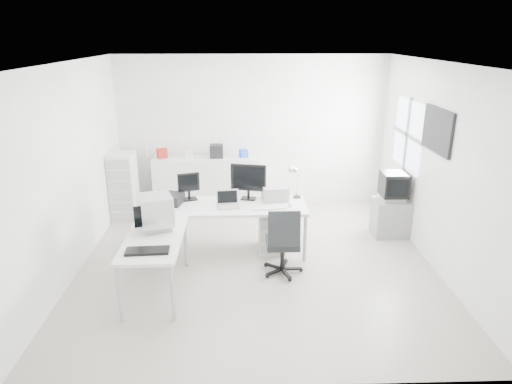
{
  "coord_description": "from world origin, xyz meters",
  "views": [
    {
      "loc": [
        -0.2,
        -5.95,
        3.15
      ],
      "look_at": [
        0.0,
        0.2,
        1.0
      ],
      "focal_mm": 32.0,
      "sensor_mm": 36.0,
      "label": 1
    }
  ],
  "objects_px": {
    "lcd_monitor_small": "(189,187)",
    "sideboard": "(207,183)",
    "inkjet_printer": "(168,199)",
    "tv_cabinet": "(390,217)",
    "filing_cabinet": "(124,187)",
    "drawer_pedestal": "(272,231)",
    "side_desk": "(156,264)",
    "laser_printer": "(275,193)",
    "lcd_monitor_large": "(248,182)",
    "main_desk": "(226,228)",
    "crt_monitor": "(156,212)",
    "laptop": "(228,201)",
    "crt_tv": "(394,187)",
    "office_chair": "(283,240)"
  },
  "relations": [
    {
      "from": "tv_cabinet",
      "to": "crt_tv",
      "type": "xyz_separation_m",
      "value": [
        0.0,
        0.0,
        0.53
      ]
    },
    {
      "from": "lcd_monitor_small",
      "to": "office_chair",
      "type": "relative_size",
      "value": 0.42
    },
    {
      "from": "laptop",
      "to": "filing_cabinet",
      "type": "bearing_deg",
      "value": 134.81
    },
    {
      "from": "inkjet_printer",
      "to": "crt_tv",
      "type": "bearing_deg",
      "value": 19.97
    },
    {
      "from": "inkjet_printer",
      "to": "laser_printer",
      "type": "distance_m",
      "value": 1.6
    },
    {
      "from": "lcd_monitor_small",
      "to": "sideboard",
      "type": "height_order",
      "value": "lcd_monitor_small"
    },
    {
      "from": "main_desk",
      "to": "office_chair",
      "type": "bearing_deg",
      "value": -40.35
    },
    {
      "from": "lcd_monitor_large",
      "to": "drawer_pedestal",
      "type": "bearing_deg",
      "value": -17.08
    },
    {
      "from": "lcd_monitor_small",
      "to": "lcd_monitor_large",
      "type": "relative_size",
      "value": 0.74
    },
    {
      "from": "drawer_pedestal",
      "to": "office_chair",
      "type": "relative_size",
      "value": 0.6
    },
    {
      "from": "main_desk",
      "to": "lcd_monitor_large",
      "type": "relative_size",
      "value": 4.28
    },
    {
      "from": "main_desk",
      "to": "tv_cabinet",
      "type": "distance_m",
      "value": 2.72
    },
    {
      "from": "side_desk",
      "to": "crt_tv",
      "type": "xyz_separation_m",
      "value": [
        3.52,
        1.62,
        0.46
      ]
    },
    {
      "from": "lcd_monitor_small",
      "to": "crt_tv",
      "type": "height_order",
      "value": "lcd_monitor_small"
    },
    {
      "from": "main_desk",
      "to": "lcd_monitor_small",
      "type": "xyz_separation_m",
      "value": [
        -0.55,
        0.25,
        0.58
      ]
    },
    {
      "from": "lcd_monitor_small",
      "to": "sideboard",
      "type": "bearing_deg",
      "value": 67.77
    },
    {
      "from": "side_desk",
      "to": "tv_cabinet",
      "type": "height_order",
      "value": "side_desk"
    },
    {
      "from": "side_desk",
      "to": "laser_printer",
      "type": "xyz_separation_m",
      "value": [
        1.6,
        1.32,
        0.48
      ]
    },
    {
      "from": "crt_monitor",
      "to": "crt_tv",
      "type": "bearing_deg",
      "value": 1.82
    },
    {
      "from": "main_desk",
      "to": "lcd_monitor_small",
      "type": "bearing_deg",
      "value": 155.56
    },
    {
      "from": "filing_cabinet",
      "to": "drawer_pedestal",
      "type": "bearing_deg",
      "value": -27.68
    },
    {
      "from": "crt_monitor",
      "to": "office_chair",
      "type": "height_order",
      "value": "crt_monitor"
    },
    {
      "from": "laptop",
      "to": "office_chair",
      "type": "xyz_separation_m",
      "value": [
        0.75,
        -0.58,
        -0.36
      ]
    },
    {
      "from": "lcd_monitor_large",
      "to": "sideboard",
      "type": "height_order",
      "value": "lcd_monitor_large"
    },
    {
      "from": "laptop",
      "to": "filing_cabinet",
      "type": "distance_m",
      "value": 2.4
    },
    {
      "from": "drawer_pedestal",
      "to": "lcd_monitor_small",
      "type": "distance_m",
      "value": 1.43
    },
    {
      "from": "crt_tv",
      "to": "tv_cabinet",
      "type": "bearing_deg",
      "value": 0.0
    },
    {
      "from": "office_chair",
      "to": "filing_cabinet",
      "type": "height_order",
      "value": "filing_cabinet"
    },
    {
      "from": "main_desk",
      "to": "crt_tv",
      "type": "distance_m",
      "value": 2.76
    },
    {
      "from": "lcd_monitor_large",
      "to": "sideboard",
      "type": "distance_m",
      "value": 1.89
    },
    {
      "from": "inkjet_printer",
      "to": "tv_cabinet",
      "type": "relative_size",
      "value": 0.7
    },
    {
      "from": "lcd_monitor_small",
      "to": "laser_printer",
      "type": "relative_size",
      "value": 1.09
    },
    {
      "from": "sideboard",
      "to": "laptop",
      "type": "bearing_deg",
      "value": -76.99
    },
    {
      "from": "drawer_pedestal",
      "to": "sideboard",
      "type": "relative_size",
      "value": 0.31
    },
    {
      "from": "lcd_monitor_large",
      "to": "main_desk",
      "type": "bearing_deg",
      "value": -131.8
    },
    {
      "from": "crt_monitor",
      "to": "office_chair",
      "type": "relative_size",
      "value": 0.47
    },
    {
      "from": "lcd_monitor_small",
      "to": "sideboard",
      "type": "xyz_separation_m",
      "value": [
        0.14,
        1.65,
        -0.47
      ]
    },
    {
      "from": "sideboard",
      "to": "filing_cabinet",
      "type": "xyz_separation_m",
      "value": [
        -1.42,
        -0.52,
        0.11
      ]
    },
    {
      "from": "main_desk",
      "to": "crt_tv",
      "type": "relative_size",
      "value": 4.8
    },
    {
      "from": "crt_tv",
      "to": "inkjet_printer",
      "type": "bearing_deg",
      "value": -173.23
    },
    {
      "from": "lcd_monitor_small",
      "to": "filing_cabinet",
      "type": "height_order",
      "value": "filing_cabinet"
    },
    {
      "from": "crt_monitor",
      "to": "main_desk",
      "type": "bearing_deg",
      "value": 25.59
    },
    {
      "from": "inkjet_printer",
      "to": "office_chair",
      "type": "relative_size",
      "value": 0.43
    },
    {
      "from": "inkjet_printer",
      "to": "lcd_monitor_large",
      "type": "height_order",
      "value": "lcd_monitor_large"
    },
    {
      "from": "crt_monitor",
      "to": "sideboard",
      "type": "relative_size",
      "value": 0.24
    },
    {
      "from": "crt_tv",
      "to": "lcd_monitor_large",
      "type": "bearing_deg",
      "value": -173.41
    },
    {
      "from": "main_desk",
      "to": "tv_cabinet",
      "type": "relative_size",
      "value": 3.96
    },
    {
      "from": "main_desk",
      "to": "sideboard",
      "type": "height_order",
      "value": "sideboard"
    },
    {
      "from": "inkjet_printer",
      "to": "office_chair",
      "type": "bearing_deg",
      "value": -12.05
    },
    {
      "from": "laser_printer",
      "to": "office_chair",
      "type": "relative_size",
      "value": 0.38
    }
  ]
}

